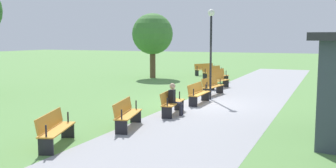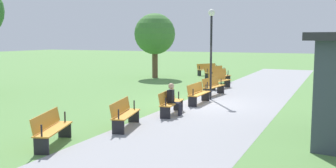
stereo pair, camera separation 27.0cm
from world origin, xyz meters
name	(u,v)px [view 1 (the left image)]	position (x,y,z in m)	size (l,w,h in m)	color
ground_plane	(199,104)	(0.00, 0.00, 0.00)	(120.00, 120.00, 0.00)	#5B8C47
path_paving	(228,106)	(0.00, 1.29, 0.00)	(41.34, 4.38, 0.01)	#939399
bench_0	(205,69)	(-12.65, -3.78, 0.47)	(1.78, 1.38, 0.89)	orange
bench_1	(213,72)	(-10.33, -2.47, 0.47)	(1.84, 1.23, 0.89)	orange
bench_2	(217,76)	(-7.87, -1.43, 0.47)	(1.87, 1.06, 0.89)	orange
bench_3	(218,80)	(-5.30, -0.68, 0.47)	(1.88, 0.87, 0.89)	orange
bench_4	(212,86)	(-2.67, -0.22, 0.47)	(1.86, 0.68, 0.89)	orange
bench_5	(198,93)	(0.00, -0.07, 0.47)	(1.82, 0.47, 0.89)	orange
bench_6	(171,102)	(2.67, -0.22, 0.47)	(1.86, 0.68, 0.89)	orange
bench_7	(127,113)	(5.30, -0.68, 0.47)	(1.88, 0.87, 0.89)	orange
bench_8	(55,128)	(7.87, -1.43, 0.47)	(1.87, 1.06, 0.89)	orange
person_seated	(174,98)	(2.76, -0.07, 0.64)	(0.37, 0.55, 1.20)	black
tree_1	(153,34)	(-9.26, -6.65, 3.13)	(2.93, 2.93, 4.63)	brown
lamp_post	(211,37)	(-1.33, 0.09, 2.89)	(0.32, 0.32, 4.18)	black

